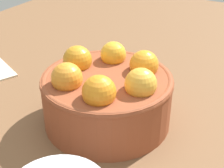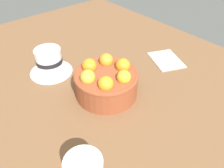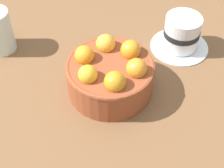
# 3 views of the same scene
# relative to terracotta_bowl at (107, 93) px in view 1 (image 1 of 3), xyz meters

# --- Properties ---
(ground_plane) EXTENTS (1.31, 0.97, 0.04)m
(ground_plane) POSITION_rel_terracotta_bowl_xyz_m (0.00, -0.00, -0.06)
(ground_plane) COLOR brown
(terracotta_bowl) EXTENTS (0.17, 0.17, 0.09)m
(terracotta_bowl) POSITION_rel_terracotta_bowl_xyz_m (0.00, 0.00, 0.00)
(terracotta_bowl) COLOR brown
(terracotta_bowl) RESTS_ON ground_plane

